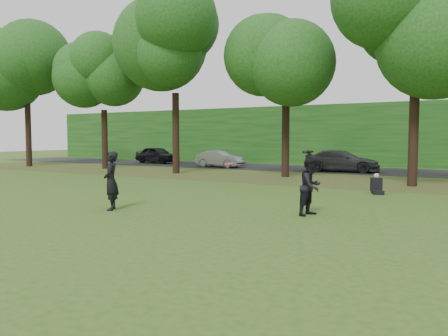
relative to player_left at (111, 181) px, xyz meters
name	(u,v)px	position (x,y,z in m)	size (l,w,h in m)	color
ground	(195,222)	(3.37, -0.30, -0.92)	(120.00, 120.00, 0.00)	#304F18
leaf_litter	(332,181)	(3.37, 12.70, -0.92)	(60.00, 7.00, 0.01)	#4A421A
street	(365,171)	(3.37, 20.70, -0.91)	(70.00, 7.00, 0.02)	black
far_hedge	(382,135)	(3.37, 26.70, 1.58)	(70.00, 3.00, 5.00)	#134313
player_left	(111,181)	(0.00, 0.00, 0.00)	(0.67, 0.44, 1.85)	black
player_right	(311,186)	(5.75, 2.23, -0.07)	(0.83, 0.65, 1.71)	black
parked_cars	(375,161)	(4.18, 19.79, -0.19)	(39.96, 3.79, 1.46)	black
frisbee	(229,164)	(3.58, 1.18, 0.58)	(0.38, 0.38, 0.08)	#FC1547
seated_person	(377,186)	(6.45, 8.35, -0.61)	(0.67, 0.83, 0.83)	black
tree_line	(328,30)	(3.03, 12.64, 6.92)	(55.30, 7.90, 12.31)	black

